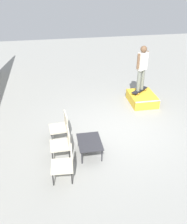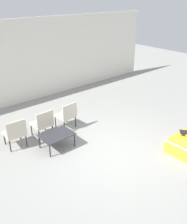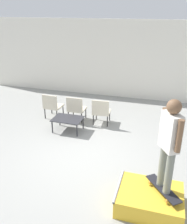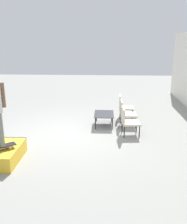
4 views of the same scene
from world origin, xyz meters
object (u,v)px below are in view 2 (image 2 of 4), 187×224
object	(u,v)px
coffee_table	(57,136)
patio_chair_center	(43,123)
patio_chair_left	(15,132)
patio_chair_right	(67,114)

from	to	relation	value
coffee_table	patio_chair_center	bearing A→B (deg)	89.90
patio_chair_left	patio_chair_right	bearing A→B (deg)	-176.19
coffee_table	patio_chair_center	distance (m)	0.72
coffee_table	patio_chair_right	bearing A→B (deg)	40.67
patio_chair_left	patio_chair_center	distance (m)	0.83
patio_chair_center	patio_chair_right	xyz separation A→B (m)	(0.82, 0.00, 0.00)
coffee_table	patio_chair_right	size ratio (longest dim) A/B	1.03
patio_chair_right	patio_chair_left	bearing A→B (deg)	-4.26
patio_chair_right	patio_chair_center	bearing A→B (deg)	-4.24
patio_chair_left	patio_chair_right	distance (m)	1.65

